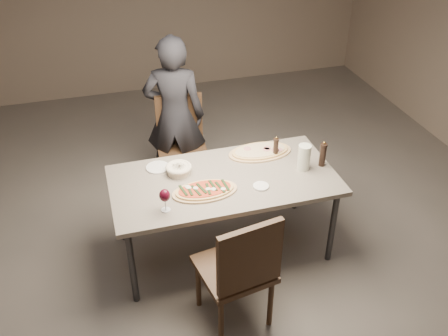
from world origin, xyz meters
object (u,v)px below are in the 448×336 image
object	(u,v)px
zucchini_pizza	(205,190)
ham_pizza	(260,151)
diner	(175,116)
dining_table	(224,184)
pepper_mill_left	(276,147)
chair_near	(241,268)
carafe	(304,157)
bread_basket	(179,169)
chair_far	(182,141)

from	to	relation	value
zucchini_pizza	ham_pizza	size ratio (longest dim) A/B	0.92
diner	dining_table	bearing A→B (deg)	117.21
pepper_mill_left	chair_near	size ratio (longest dim) A/B	0.18
dining_table	carafe	world-z (taller)	carafe
bread_basket	chair_near	bearing A→B (deg)	-77.73
zucchini_pizza	carafe	world-z (taller)	carafe
bread_basket	ham_pizza	bearing A→B (deg)	8.49
dining_table	pepper_mill_left	distance (m)	0.57
zucchini_pizza	chair_near	bearing A→B (deg)	-97.84
zucchini_pizza	chair_far	xyz separation A→B (m)	(0.05, 1.12, -0.21)
carafe	bread_basket	bearing A→B (deg)	167.88
chair_far	pepper_mill_left	bearing A→B (deg)	134.19
dining_table	zucchini_pizza	bearing A→B (deg)	-144.84
carafe	diner	world-z (taller)	diner
dining_table	ham_pizza	world-z (taller)	ham_pizza
chair_near	diner	world-z (taller)	diner
ham_pizza	chair_far	distance (m)	0.92
ham_pizza	chair_far	world-z (taller)	chair_far
chair_near	chair_far	xyz separation A→B (m)	(-0.02, 1.79, -0.01)
zucchini_pizza	ham_pizza	world-z (taller)	zucchini_pizza
pepper_mill_left	chair_far	distance (m)	1.06
chair_far	diner	size ratio (longest dim) A/B	0.62
dining_table	ham_pizza	size ratio (longest dim) A/B	3.24
bread_basket	diner	world-z (taller)	diner
carafe	chair_far	distance (m)	1.34
ham_pizza	carafe	xyz separation A→B (m)	(0.26, -0.32, 0.09)
ham_pizza	carafe	distance (m)	0.42
bread_basket	pepper_mill_left	bearing A→B (deg)	1.87
dining_table	diner	size ratio (longest dim) A/B	1.13
chair_near	chair_far	distance (m)	1.79
chair_near	ham_pizza	bearing A→B (deg)	54.69
bread_basket	carafe	distance (m)	1.02
pepper_mill_left	chair_far	bearing A→B (deg)	129.67
bread_basket	chair_far	world-z (taller)	chair_far
pepper_mill_left	chair_near	bearing A→B (deg)	-122.05
carafe	diner	distance (m)	1.40
zucchini_pizza	carafe	distance (m)	0.87
pepper_mill_left	carafe	distance (m)	0.28
carafe	chair_far	xyz separation A→B (m)	(-0.80, 1.03, -0.30)
dining_table	diner	bearing A→B (deg)	99.54
dining_table	ham_pizza	xyz separation A→B (m)	(0.40, 0.28, 0.07)
zucchini_pizza	pepper_mill_left	size ratio (longest dim) A/B	2.70
pepper_mill_left	carafe	xyz separation A→B (m)	(0.15, -0.24, 0.02)
chair_near	diner	bearing A→B (deg)	82.24
pepper_mill_left	diner	bearing A→B (deg)	128.39
carafe	dining_table	bearing A→B (deg)	176.30
pepper_mill_left	diner	size ratio (longest dim) A/B	0.12
bread_basket	chair_near	distance (m)	1.03
carafe	chair_near	bearing A→B (deg)	-135.52
ham_pizza	chair_far	xyz separation A→B (m)	(-0.55, 0.71, -0.21)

